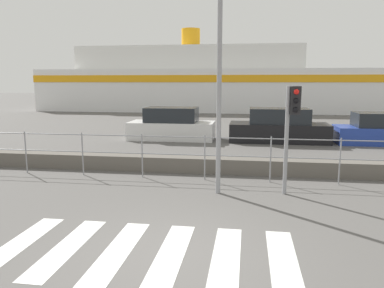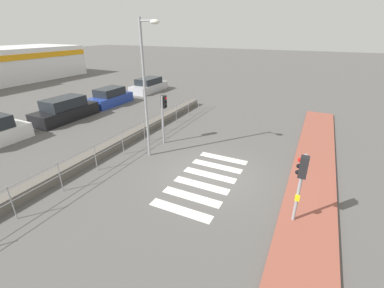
% 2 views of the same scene
% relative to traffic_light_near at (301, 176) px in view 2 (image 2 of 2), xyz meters
% --- Properties ---
extents(ground_plane, '(160.00, 160.00, 0.00)m').
position_rel_traffic_light_near_xyz_m(ground_plane, '(1.70, 3.64, -1.83)').
color(ground_plane, '#565451').
extents(sidewalk_brick, '(24.00, 1.80, 0.12)m').
position_rel_traffic_light_near_xyz_m(sidewalk_brick, '(1.70, -0.46, -1.77)').
color(sidewalk_brick, '#934C3D').
rests_on(sidewalk_brick, ground_plane).
extents(crosswalk, '(4.95, 2.40, 0.01)m').
position_rel_traffic_light_near_xyz_m(crosswalk, '(1.25, 3.64, -1.83)').
color(crosswalk, silver).
rests_on(crosswalk, ground_plane).
extents(seawall, '(20.50, 0.55, 0.46)m').
position_rel_traffic_light_near_xyz_m(seawall, '(1.70, 9.30, -1.60)').
color(seawall, '#605B54').
rests_on(seawall, ground_plane).
extents(harbor_fence, '(18.49, 0.04, 1.29)m').
position_rel_traffic_light_near_xyz_m(harbor_fence, '(1.70, 8.43, -0.99)').
color(harbor_fence, gray).
rests_on(harbor_fence, ground_plane).
extents(traffic_light_near, '(0.34, 0.32, 2.53)m').
position_rel_traffic_light_near_xyz_m(traffic_light_near, '(0.00, 0.00, 0.00)').
color(traffic_light_near, gray).
rests_on(traffic_light_near, ground_plane).
extents(traffic_light_far, '(0.34, 0.32, 2.68)m').
position_rel_traffic_light_near_xyz_m(traffic_light_far, '(3.95, 7.32, 0.14)').
color(traffic_light_far, gray).
rests_on(traffic_light_far, ground_plane).
extents(streetlamp, '(0.32, 1.01, 6.37)m').
position_rel_traffic_light_near_xyz_m(streetlamp, '(2.19, 7.00, 2.08)').
color(streetlamp, gray).
rests_on(streetlamp, ground_plane).
extents(parked_car_black, '(4.53, 1.81, 1.57)m').
position_rel_traffic_light_near_xyz_m(parked_car_black, '(4.34, 15.79, -1.17)').
color(parked_car_black, black).
rests_on(parked_car_black, ground_plane).
extents(parked_car_blue, '(3.94, 1.72, 1.41)m').
position_rel_traffic_light_near_xyz_m(parked_car_blue, '(8.85, 15.79, -1.23)').
color(parked_car_blue, '#233D9E').
rests_on(parked_car_blue, ground_plane).
extents(parked_car_silver, '(4.54, 1.80, 1.37)m').
position_rel_traffic_light_near_xyz_m(parked_car_silver, '(14.56, 15.79, -1.25)').
color(parked_car_silver, '#BCBCC1').
rests_on(parked_car_silver, ground_plane).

